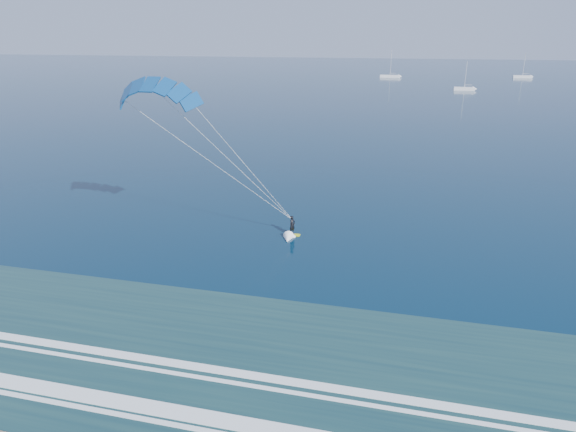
# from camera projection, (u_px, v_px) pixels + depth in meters

# --- Properties ---
(kitesurfer_rig) EXTENTS (16.93, 9.28, 16.98)m
(kitesurfer_rig) POSITION_uv_depth(u_px,v_px,m) (225.00, 156.00, 47.37)
(kitesurfer_rig) COLOR #C3D419
(kitesurfer_rig) RESTS_ON ground
(sailboat_0) EXTENTS (9.34, 2.40, 12.51)m
(sailboat_0) POSITION_uv_depth(u_px,v_px,m) (390.00, 76.00, 243.23)
(sailboat_0) COLOR silver
(sailboat_0) RESTS_ON ground
(sailboat_1) EXTENTS (7.28, 2.40, 10.30)m
(sailboat_1) POSITION_uv_depth(u_px,v_px,m) (464.00, 89.00, 187.14)
(sailboat_1) COLOR silver
(sailboat_1) RESTS_ON ground
(sailboat_2) EXTENTS (8.26, 2.40, 11.30)m
(sailboat_2) POSITION_uv_depth(u_px,v_px,m) (522.00, 76.00, 240.84)
(sailboat_2) COLOR silver
(sailboat_2) RESTS_ON ground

